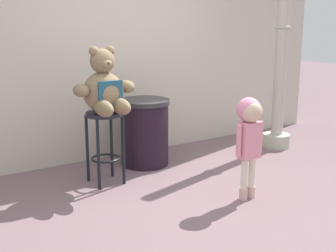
# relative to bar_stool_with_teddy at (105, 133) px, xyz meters

# --- Properties ---
(ground_plane) EXTENTS (24.00, 24.00, 0.00)m
(ground_plane) POSITION_rel_bar_stool_with_teddy_xyz_m (0.58, -1.02, -0.54)
(ground_plane) COLOR #755C63
(building_wall) EXTENTS (6.45, 0.30, 3.72)m
(building_wall) POSITION_rel_bar_stool_with_teddy_xyz_m (0.58, 0.96, 1.32)
(building_wall) COLOR beige
(building_wall) RESTS_ON ground_plane
(bar_stool_with_teddy) EXTENTS (0.37, 0.37, 0.76)m
(bar_stool_with_teddy) POSITION_rel_bar_stool_with_teddy_xyz_m (0.00, 0.00, 0.00)
(bar_stool_with_teddy) COLOR black
(bar_stool_with_teddy) RESTS_ON ground_plane
(teddy_bear) EXTENTS (0.64, 0.57, 0.67)m
(teddy_bear) POSITION_rel_bar_stool_with_teddy_xyz_m (0.00, -0.03, 0.46)
(teddy_bear) COLOR #836D4E
(teddy_bear) RESTS_ON bar_stool_with_teddy
(child_walking) EXTENTS (0.31, 0.25, 0.98)m
(child_walking) POSITION_rel_bar_stool_with_teddy_xyz_m (0.95, -1.12, 0.18)
(child_walking) COLOR #D6A7A0
(child_walking) RESTS_ON ground_plane
(trash_bin) EXTENTS (0.59, 0.59, 0.77)m
(trash_bin) POSITION_rel_bar_stool_with_teddy_xyz_m (0.65, 0.32, -0.15)
(trash_bin) COLOR black
(trash_bin) RESTS_ON ground_plane
(lamppost) EXTENTS (0.36, 0.36, 2.71)m
(lamppost) POSITION_rel_bar_stool_with_teddy_xyz_m (2.49, -0.00, 0.53)
(lamppost) COLOR #AFB09B
(lamppost) RESTS_ON ground_plane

